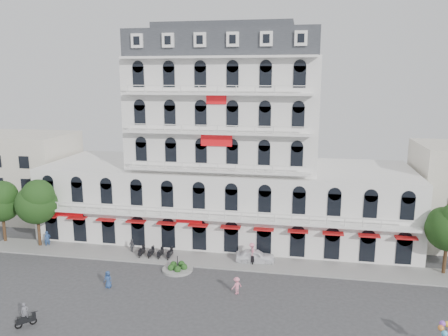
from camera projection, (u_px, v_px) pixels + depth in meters
ground at (191, 302)px, 39.18m from camera, size 120.00×120.00×0.00m
sidewalk at (212, 260)px, 47.83m from camera, size 53.00×4.00×0.16m
main_building at (226, 157)px, 54.49m from camera, size 45.00×15.00×25.80m
flank_building_west at (23, 175)px, 62.48m from camera, size 14.00×10.00×12.00m
traffic_island at (178, 268)px, 45.43m from camera, size 3.20×3.20×1.60m
parked_scooter_row at (156, 257)px, 48.77m from camera, size 4.40×1.80×1.10m
tree_west_outer at (1, 200)px, 52.25m from camera, size 4.50×4.48×7.76m
tree_west_inner at (37, 200)px, 50.82m from camera, size 4.76×4.76×8.25m
parked_car at (255, 256)px, 47.35m from camera, size 4.40×2.11×1.45m
rider_west at (25, 316)px, 35.08m from camera, size 1.31×1.31×2.07m
rider_center at (252, 252)px, 47.09m from camera, size 0.93×1.68×2.30m
pedestrian_left at (108, 279)px, 41.62m from camera, size 0.85×0.59×1.67m
pedestrian_mid at (132, 246)px, 49.80m from camera, size 1.07×0.89×1.71m
pedestrian_right at (237, 286)px, 40.41m from camera, size 1.20×1.17×1.65m
pedestrian_far at (47, 239)px, 51.63m from camera, size 0.84×0.82×1.95m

